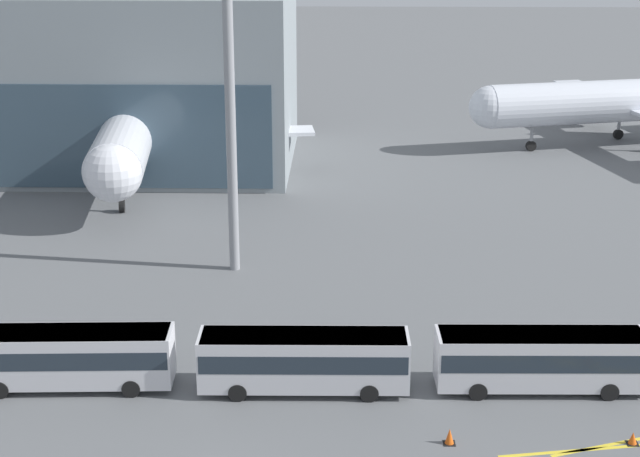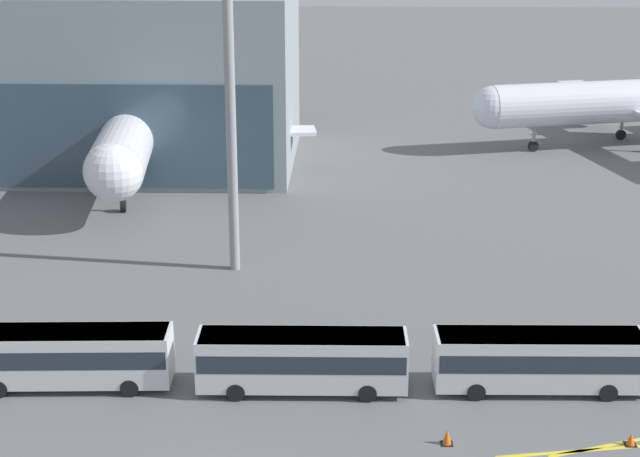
{
  "view_description": "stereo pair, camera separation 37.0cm",
  "coord_description": "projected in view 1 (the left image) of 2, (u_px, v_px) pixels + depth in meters",
  "views": [
    {
      "loc": [
        5.55,
        -37.47,
        25.37
      ],
      "look_at": [
        3.97,
        26.67,
        4.0
      ],
      "focal_mm": 55.0,
      "sensor_mm": 36.0,
      "label": 1
    },
    {
      "loc": [
        5.92,
        -37.46,
        25.37
      ],
      "look_at": [
        3.97,
        26.67,
        4.0
      ],
      "focal_mm": 55.0,
      "sensor_mm": 36.0,
      "label": 2
    }
  ],
  "objects": [
    {
      "name": "lane_stripe_4",
      "position": [
        574.0,
        451.0,
        47.71
      ],
      "size": [
        7.58,
        1.55,
        0.01
      ],
      "primitive_type": "cube",
      "rotation": [
        0.0,
        0.0,
        0.17
      ],
      "color": "yellow",
      "rests_on": "ground_plane"
    },
    {
      "name": "traffic_cone_1",
      "position": [
        633.0,
        438.0,
        48.24
      ],
      "size": [
        0.58,
        0.58,
        0.63
      ],
      "color": "black",
      "rests_on": "ground_plane"
    },
    {
      "name": "traffic_cone_0",
      "position": [
        450.0,
        436.0,
        48.23
      ],
      "size": [
        0.6,
        0.6,
        0.82
      ],
      "color": "black",
      "rests_on": "ground_plane"
    },
    {
      "name": "shuttle_bus_3",
      "position": [
        541.0,
        357.0,
        53.13
      ],
      "size": [
        11.42,
        2.87,
        3.32
      ],
      "rotation": [
        0.0,
        0.0,
        0.02
      ],
      "color": "silver",
      "rests_on": "ground_plane"
    },
    {
      "name": "lane_stripe_3",
      "position": [
        315.0,
        363.0,
        56.76
      ],
      "size": [
        10.52,
        4.62,
        0.01
      ],
      "primitive_type": "cube",
      "rotation": [
        0.0,
        0.0,
        0.4
      ],
      "color": "yellow",
      "rests_on": "ground_plane"
    },
    {
      "name": "shuttle_bus_2",
      "position": [
        304.0,
        358.0,
        53.0
      ],
      "size": [
        11.41,
        2.84,
        3.32
      ],
      "rotation": [
        0.0,
        0.0,
        0.02
      ],
      "color": "silver",
      "rests_on": "ground_plane"
    },
    {
      "name": "airliner_parked_remote",
      "position": [
        630.0,
        101.0,
        106.21
      ],
      "size": [
        35.2,
        33.13,
        13.48
      ],
      "rotation": [
        0.0,
        0.0,
        3.39
      ],
      "color": "silver",
      "rests_on": "ground_plane"
    },
    {
      "name": "floodlight_mast",
      "position": [
        228.0,
        20.0,
        65.8
      ],
      "size": [
        3.14,
        3.14,
        26.81
      ],
      "color": "gray",
      "rests_on": "ground_plane"
    },
    {
      "name": "airliner_at_gate_far",
      "position": [
        131.0,
        127.0,
        93.86
      ],
      "size": [
        35.56,
        36.85,
        15.12
      ],
      "rotation": [
        0.0,
        0.0,
        -1.45
      ],
      "color": "silver",
      "rests_on": "ground_plane"
    },
    {
      "name": "shuttle_bus_1",
      "position": [
        68.0,
        355.0,
        53.4
      ],
      "size": [
        11.47,
        3.12,
        3.32
      ],
      "rotation": [
        0.0,
        0.0,
        0.04
      ],
      "color": "silver",
      "rests_on": "ground_plane"
    }
  ]
}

